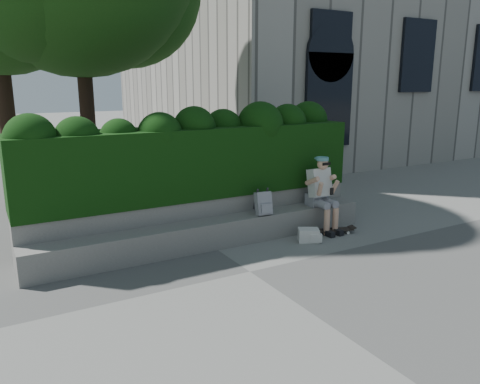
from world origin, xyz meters
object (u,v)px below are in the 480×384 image
skateboard (332,230)px  backpack_ground (309,235)px  person (321,191)px  backpack_plaid (263,203)px

skateboard → backpack_ground: size_ratio=2.28×
person → skateboard: 0.75m
backpack_plaid → person: bearing=1.9°
person → skateboard: size_ratio=1.73×
backpack_ground → person: bearing=64.4°
person → backpack_plaid: bearing=176.2°
person → backpack_plaid: (-1.21, 0.08, -0.10)m
person → backpack_plaid: person is taller
skateboard → backpack_plaid: size_ratio=1.98×
backpack_plaid → backpack_ground: backpack_plaid is taller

